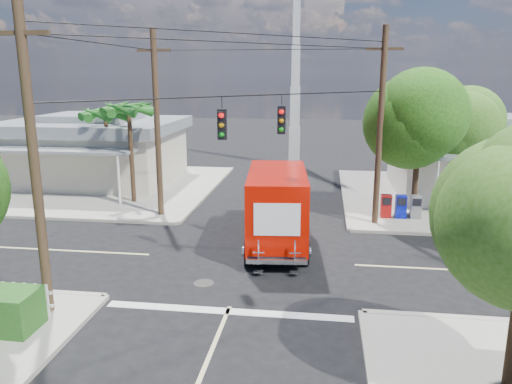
# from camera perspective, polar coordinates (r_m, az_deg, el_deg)

# --- Properties ---
(ground) EXTENTS (120.00, 120.00, 0.00)m
(ground) POSITION_cam_1_polar(r_m,az_deg,el_deg) (19.32, -0.81, -7.74)
(ground) COLOR black
(ground) RESTS_ON ground
(sidewalk_ne) EXTENTS (14.12, 14.12, 0.14)m
(sidewalk_ne) POSITION_cam_1_polar(r_m,az_deg,el_deg) (30.62, 23.03, -0.68)
(sidewalk_ne) COLOR #9F9A8F
(sidewalk_ne) RESTS_ON ground
(sidewalk_nw) EXTENTS (14.12, 14.12, 0.14)m
(sidewalk_nw) POSITION_cam_1_polar(r_m,az_deg,el_deg) (32.48, -17.15, 0.57)
(sidewalk_nw) COLOR #9F9A8F
(sidewalk_nw) RESTS_ON ground
(road_markings) EXTENTS (32.00, 32.00, 0.01)m
(road_markings) POSITION_cam_1_polar(r_m,az_deg,el_deg) (17.97, -1.52, -9.41)
(road_markings) COLOR beige
(road_markings) RESTS_ON ground
(building_ne) EXTENTS (11.80, 10.20, 4.50)m
(building_ne) POSITION_cam_1_polar(r_m,az_deg,el_deg) (31.69, 25.74, 3.66)
(building_ne) COLOR silver
(building_ne) RESTS_ON sidewalk_ne
(building_nw) EXTENTS (10.80, 10.20, 4.30)m
(building_nw) POSITION_cam_1_polar(r_m,az_deg,el_deg) (33.99, -18.02, 4.75)
(building_nw) COLOR beige
(building_nw) RESTS_ON sidewalk_nw
(radio_tower) EXTENTS (0.80, 0.80, 17.00)m
(radio_tower) POSITION_cam_1_polar(r_m,az_deg,el_deg) (37.89, 4.52, 11.40)
(radio_tower) COLOR silver
(radio_tower) RESTS_ON ground
(tree_ne_front) EXTENTS (4.21, 4.14, 6.66)m
(tree_ne_front) POSITION_cam_1_polar(r_m,az_deg,el_deg) (25.07, 18.26, 7.72)
(tree_ne_front) COLOR #422D1C
(tree_ne_front) RESTS_ON sidewalk_ne
(tree_ne_back) EXTENTS (3.77, 3.66, 5.82)m
(tree_ne_back) POSITION_cam_1_polar(r_m,az_deg,el_deg) (27.83, 22.68, 6.66)
(tree_ne_back) COLOR #422D1C
(tree_ne_back) RESTS_ON sidewalk_ne
(palm_nw_front) EXTENTS (3.01, 3.08, 5.59)m
(palm_nw_front) POSITION_cam_1_polar(r_m,az_deg,el_deg) (27.35, -14.33, 8.98)
(palm_nw_front) COLOR #422D1C
(palm_nw_front) RESTS_ON sidewalk_nw
(palm_nw_back) EXTENTS (3.01, 3.08, 5.19)m
(palm_nw_back) POSITION_cam_1_polar(r_m,az_deg,el_deg) (29.54, -16.84, 8.41)
(palm_nw_back) COLOR #422D1C
(palm_nw_back) RESTS_ON sidewalk_nw
(utility_poles) EXTENTS (12.00, 10.68, 9.00)m
(utility_poles) POSITION_cam_1_polar(r_m,az_deg,el_deg) (20.01, -4.68, 6.78)
(utility_poles) COLOR #473321
(utility_poles) RESTS_ON ground
(vending_boxes) EXTENTS (1.90, 0.50, 1.10)m
(vending_boxes) POSITION_cam_1_polar(r_m,az_deg,el_deg) (25.11, 16.21, -1.60)
(vending_boxes) COLOR #A10F0F
(vending_boxes) RESTS_ON sidewalk_ne
(delivery_truck) EXTENTS (2.95, 7.52, 3.18)m
(delivery_truck) POSITION_cam_1_polar(r_m,az_deg,el_deg) (20.74, 2.42, -1.56)
(delivery_truck) COLOR black
(delivery_truck) RESTS_ON ground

